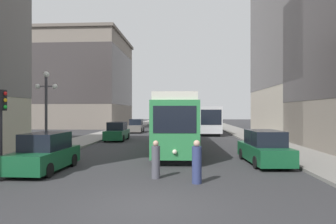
{
  "coord_description": "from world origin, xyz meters",
  "views": [
    {
      "loc": [
        1.19,
        -8.72,
        2.84
      ],
      "look_at": [
        0.13,
        9.51,
        2.82
      ],
      "focal_mm": 31.4,
      "sensor_mm": 36.0,
      "label": 1
    }
  ],
  "objects_px": {
    "lamp_post_left_near": "(46,100)",
    "parked_car_right_far": "(264,148)",
    "parked_car_left_mid": "(117,132)",
    "transit_bus": "(205,118)",
    "pedestrian_crossing_near": "(156,161)",
    "parked_car_left_near": "(136,126)",
    "parked_car_left_far": "(45,153)",
    "traffic_light_near_left": "(1,108)",
    "pedestrian_crossing_far": "(197,163)",
    "streetcar": "(175,121)"
  },
  "relations": [
    {
      "from": "parked_car_left_mid",
      "to": "pedestrian_crossing_near",
      "type": "relative_size",
      "value": 2.71
    },
    {
      "from": "parked_car_left_far",
      "to": "pedestrian_crossing_near",
      "type": "bearing_deg",
      "value": -11.68
    },
    {
      "from": "lamp_post_left_near",
      "to": "traffic_light_near_left",
      "type": "bearing_deg",
      "value": -87.38
    },
    {
      "from": "parked_car_right_far",
      "to": "pedestrian_crossing_near",
      "type": "bearing_deg",
      "value": 31.87
    },
    {
      "from": "parked_car_left_near",
      "to": "parked_car_left_mid",
      "type": "bearing_deg",
      "value": -92.81
    },
    {
      "from": "transit_bus",
      "to": "parked_car_left_far",
      "type": "bearing_deg",
      "value": -112.64
    },
    {
      "from": "pedestrian_crossing_far",
      "to": "traffic_light_near_left",
      "type": "height_order",
      "value": "traffic_light_near_left"
    },
    {
      "from": "pedestrian_crossing_near",
      "to": "lamp_post_left_near",
      "type": "bearing_deg",
      "value": -102.39
    },
    {
      "from": "parked_car_left_mid",
      "to": "parked_car_right_far",
      "type": "distance_m",
      "value": 16.49
    },
    {
      "from": "pedestrian_crossing_far",
      "to": "pedestrian_crossing_near",
      "type": "bearing_deg",
      "value": 67.55
    },
    {
      "from": "parked_car_left_mid",
      "to": "parked_car_left_far",
      "type": "height_order",
      "value": "same"
    },
    {
      "from": "pedestrian_crossing_near",
      "to": "pedestrian_crossing_far",
      "type": "relative_size",
      "value": 0.94
    },
    {
      "from": "pedestrian_crossing_near",
      "to": "pedestrian_crossing_far",
      "type": "bearing_deg",
      "value": 88.6
    },
    {
      "from": "transit_bus",
      "to": "pedestrian_crossing_near",
      "type": "distance_m",
      "value": 26.76
    },
    {
      "from": "transit_bus",
      "to": "traffic_light_near_left",
      "type": "relative_size",
      "value": 3.25
    },
    {
      "from": "parked_car_right_far",
      "to": "pedestrian_crossing_far",
      "type": "bearing_deg",
      "value": 47.47
    },
    {
      "from": "pedestrian_crossing_near",
      "to": "traffic_light_near_left",
      "type": "height_order",
      "value": "traffic_light_near_left"
    },
    {
      "from": "parked_car_left_near",
      "to": "parked_car_left_far",
      "type": "bearing_deg",
      "value": -92.81
    },
    {
      "from": "transit_bus",
      "to": "lamp_post_left_near",
      "type": "height_order",
      "value": "lamp_post_left_near"
    },
    {
      "from": "traffic_light_near_left",
      "to": "lamp_post_left_near",
      "type": "relative_size",
      "value": 0.71
    },
    {
      "from": "parked_car_left_far",
      "to": "lamp_post_left_near",
      "type": "relative_size",
      "value": 0.84
    },
    {
      "from": "streetcar",
      "to": "transit_bus",
      "type": "distance_m",
      "value": 16.83
    },
    {
      "from": "lamp_post_left_near",
      "to": "parked_car_right_far",
      "type": "bearing_deg",
      "value": -6.29
    },
    {
      "from": "parked_car_right_far",
      "to": "pedestrian_crossing_near",
      "type": "height_order",
      "value": "parked_car_right_far"
    },
    {
      "from": "pedestrian_crossing_far",
      "to": "traffic_light_near_left",
      "type": "relative_size",
      "value": 0.46
    },
    {
      "from": "parked_car_left_mid",
      "to": "pedestrian_crossing_near",
      "type": "height_order",
      "value": "parked_car_left_mid"
    },
    {
      "from": "pedestrian_crossing_near",
      "to": "traffic_light_near_left",
      "type": "relative_size",
      "value": 0.44
    },
    {
      "from": "parked_car_left_near",
      "to": "traffic_light_near_left",
      "type": "height_order",
      "value": "traffic_light_near_left"
    },
    {
      "from": "parked_car_right_far",
      "to": "parked_car_left_far",
      "type": "distance_m",
      "value": 11.28
    },
    {
      "from": "streetcar",
      "to": "parked_car_right_far",
      "type": "bearing_deg",
      "value": -52.31
    },
    {
      "from": "parked_car_left_far",
      "to": "pedestrian_crossing_near",
      "type": "relative_size",
      "value": 2.68
    },
    {
      "from": "parked_car_left_far",
      "to": "pedestrian_crossing_far",
      "type": "height_order",
      "value": "parked_car_left_far"
    },
    {
      "from": "parked_car_left_mid",
      "to": "traffic_light_near_left",
      "type": "distance_m",
      "value": 15.89
    },
    {
      "from": "pedestrian_crossing_far",
      "to": "parked_car_left_mid",
      "type": "bearing_deg",
      "value": 25.0
    },
    {
      "from": "parked_car_right_far",
      "to": "traffic_light_near_left",
      "type": "xyz_separation_m",
      "value": [
        -12.66,
        -3.35,
        2.14
      ]
    },
    {
      "from": "parked_car_left_near",
      "to": "pedestrian_crossing_near",
      "type": "relative_size",
      "value": 3.13
    },
    {
      "from": "parked_car_left_near",
      "to": "parked_car_left_mid",
      "type": "xyz_separation_m",
      "value": [
        0.0,
        -11.28,
        -0.0
      ]
    },
    {
      "from": "parked_car_left_near",
      "to": "parked_car_left_mid",
      "type": "relative_size",
      "value": 1.16
    },
    {
      "from": "streetcar",
      "to": "lamp_post_left_near",
      "type": "height_order",
      "value": "lamp_post_left_near"
    },
    {
      "from": "pedestrian_crossing_near",
      "to": "pedestrian_crossing_far",
      "type": "height_order",
      "value": "pedestrian_crossing_far"
    },
    {
      "from": "lamp_post_left_near",
      "to": "parked_car_left_near",
      "type": "bearing_deg",
      "value": 85.11
    },
    {
      "from": "streetcar",
      "to": "parked_car_left_mid",
      "type": "xyz_separation_m",
      "value": [
        -5.93,
        6.16,
        -1.26
      ]
    },
    {
      "from": "streetcar",
      "to": "parked_car_left_near",
      "type": "relative_size",
      "value": 3.01
    },
    {
      "from": "parked_car_left_near",
      "to": "parked_car_left_far",
      "type": "xyz_separation_m",
      "value": [
        0.0,
        -26.18,
        -0.0
      ]
    },
    {
      "from": "pedestrian_crossing_far",
      "to": "lamp_post_left_near",
      "type": "height_order",
      "value": "lamp_post_left_near"
    },
    {
      "from": "parked_car_left_far",
      "to": "traffic_light_near_left",
      "type": "bearing_deg",
      "value": -154.66
    },
    {
      "from": "parked_car_right_far",
      "to": "pedestrian_crossing_near",
      "type": "distance_m",
      "value": 6.73
    },
    {
      "from": "transit_bus",
      "to": "traffic_light_near_left",
      "type": "bearing_deg",
      "value": -115.31
    },
    {
      "from": "transit_bus",
      "to": "lamp_post_left_near",
      "type": "bearing_deg",
      "value": -120.25
    },
    {
      "from": "parked_car_left_far",
      "to": "parked_car_left_mid",
      "type": "bearing_deg",
      "value": 91.07
    }
  ]
}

